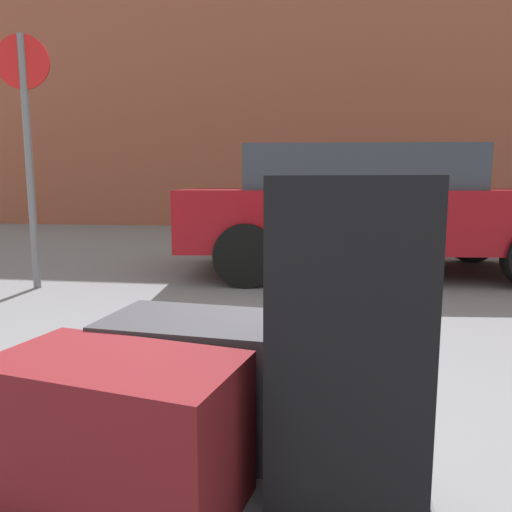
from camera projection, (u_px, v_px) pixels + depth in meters
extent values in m
cube|color=brown|center=(403.00, 38.00, 11.06)|extent=(24.00, 1.20, 8.40)
cube|color=#4C4C51|center=(193.00, 477.00, 1.29)|extent=(1.15, 0.83, 0.10)
cylinder|color=black|center=(341.00, 484.00, 1.54)|extent=(0.24, 0.06, 0.24)
cylinder|color=black|center=(101.00, 465.00, 1.64)|extent=(0.24, 0.06, 0.24)
cube|color=#2D2D33|center=(228.00, 382.00, 1.34)|extent=(0.70, 0.38, 0.34)
cube|color=maroon|center=(118.00, 432.00, 1.08)|extent=(0.58, 0.40, 0.33)
cube|color=black|center=(353.00, 351.00, 1.03)|extent=(0.36, 0.29, 0.72)
cube|color=maroon|center=(374.00, 217.00, 5.66)|extent=(4.44, 2.17, 0.64)
cube|color=#2D333D|center=(354.00, 169.00, 5.59)|extent=(2.54, 1.79, 0.46)
cylinder|color=black|center=(471.00, 238.00, 6.48)|extent=(0.66, 0.28, 0.64)
cylinder|color=black|center=(254.00, 236.00, 6.62)|extent=(0.66, 0.28, 0.64)
cylinder|color=black|center=(246.00, 255.00, 4.94)|extent=(0.66, 0.28, 0.64)
cylinder|color=#72665B|center=(435.00, 225.00, 8.92)|extent=(0.25, 0.25, 0.56)
cylinder|color=slate|center=(29.00, 165.00, 4.76)|extent=(0.07, 0.07, 2.40)
cylinder|color=red|center=(22.00, 62.00, 4.61)|extent=(0.49, 0.12, 0.50)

